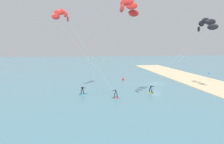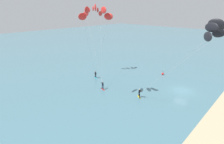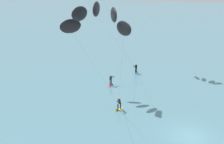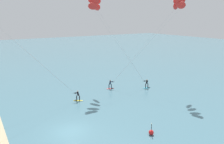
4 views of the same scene
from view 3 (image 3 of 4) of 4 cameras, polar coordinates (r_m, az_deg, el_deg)
The scene contains 2 objects.
ground_plane at distance 31.93m, azimuth 15.24°, elevation -12.26°, with size 240.00×240.00×0.00m, color slate.
kitesurfer_mid_water at distance 22.33m, azimuth -2.80°, elevation 9.48°, with size 5.65×12.12×14.38m.
Camera 3 is at (-3.78, -26.83, 16.90)m, focal length 46.04 mm.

